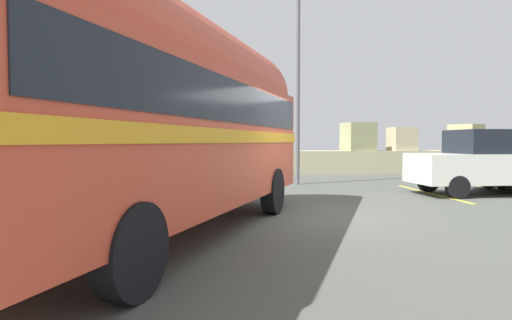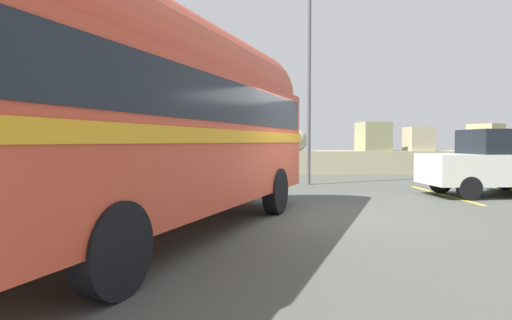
# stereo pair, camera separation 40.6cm
# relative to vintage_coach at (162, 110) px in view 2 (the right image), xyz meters

# --- Properties ---
(ground) EXTENTS (32.00, 26.00, 0.02)m
(ground) POSITION_rel_vintage_coach_xyz_m (2.79, 1.63, -2.04)
(ground) COLOR #4A4D46
(breakwater) EXTENTS (31.36, 2.29, 2.45)m
(breakwater) POSITION_rel_vintage_coach_xyz_m (2.92, 13.40, -1.28)
(breakwater) COLOR tan
(breakwater) RESTS_ON ground
(vintage_coach) EXTENTS (5.44, 8.85, 3.70)m
(vintage_coach) POSITION_rel_vintage_coach_xyz_m (0.00, 0.00, 0.00)
(vintage_coach) COLOR black
(vintage_coach) RESTS_ON ground
(parked_car_nearest) EXTENTS (4.15, 1.83, 1.86)m
(parked_car_nearest) POSITION_rel_vintage_coach_xyz_m (8.51, 4.75, -1.08)
(parked_car_nearest) COLOR black
(parked_car_nearest) RESTS_ON ground
(lamp_post) EXTENTS (0.44, 0.83, 7.08)m
(lamp_post) POSITION_rel_vintage_coach_xyz_m (3.62, 8.05, 1.91)
(lamp_post) COLOR #5B5B60
(lamp_post) RESTS_ON ground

